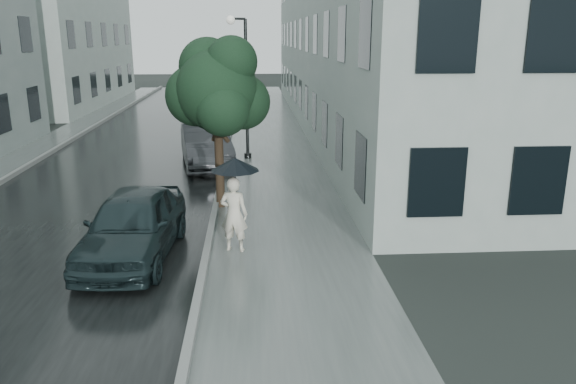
{
  "coord_description": "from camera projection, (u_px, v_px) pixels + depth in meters",
  "views": [
    {
      "loc": [
        -0.57,
        -9.67,
        4.59
      ],
      "look_at": [
        0.2,
        2.02,
        1.3
      ],
      "focal_mm": 35.0,
      "sensor_mm": 36.0,
      "label": 1
    }
  ],
  "objects": [
    {
      "name": "car_near",
      "position": [
        133.0,
        225.0,
        11.83
      ],
      "size": [
        1.99,
        4.34,
        1.44
      ],
      "primitive_type": "imported",
      "rotation": [
        0.0,
        0.0,
        -0.07
      ],
      "color": "black",
      "rests_on": "ground"
    },
    {
      "name": "building_far_b",
      "position": [
        52.0,
        44.0,
        37.42
      ],
      "size": [
        7.02,
        18.0,
        8.0
      ],
      "color": "#96A39C",
      "rests_on": "ground"
    },
    {
      "name": "car_far",
      "position": [
        206.0,
        145.0,
        20.13
      ],
      "size": [
        2.32,
        4.75,
        1.5
      ],
      "primitive_type": "imported",
      "rotation": [
        0.0,
        0.0,
        0.17
      ],
      "color": "#26282B",
      "rests_on": "ground"
    },
    {
      "name": "building_near",
      "position": [
        369.0,
        36.0,
        28.43
      ],
      "size": [
        7.02,
        36.0,
        9.0
      ],
      "color": "#96A39C",
      "rests_on": "ground"
    },
    {
      "name": "umbrella",
      "position": [
        235.0,
        164.0,
        11.83
      ],
      "size": [
        1.13,
        1.13,
        1.21
      ],
      "rotation": [
        0.0,
        0.0,
        0.09
      ],
      "color": "black",
      "rests_on": "ground"
    },
    {
      "name": "lamp_post",
      "position": [
        242.0,
        79.0,
        20.77
      ],
      "size": [
        0.82,
        0.47,
        5.25
      ],
      "rotation": [
        0.0,
        0.0,
        0.33
      ],
      "color": "black",
      "rests_on": "ground"
    },
    {
      "name": "sidewalk_far",
      "position": [
        19.0,
        159.0,
        21.49
      ],
      "size": [
        1.7,
        60.0,
        0.01
      ],
      "primitive_type": "cube",
      "color": "#4C5451",
      "rests_on": "ground"
    },
    {
      "name": "sidewalk",
      "position": [
        273.0,
        155.0,
        22.11
      ],
      "size": [
        3.5,
        60.0,
        0.01
      ],
      "primitive_type": "cube",
      "color": "slate",
      "rests_on": "ground"
    },
    {
      "name": "street_tree",
      "position": [
        217.0,
        89.0,
        14.75
      ],
      "size": [
        2.81,
        2.55,
        4.59
      ],
      "color": "#332619",
      "rests_on": "ground"
    },
    {
      "name": "pedestrian",
      "position": [
        234.0,
        214.0,
        12.15
      ],
      "size": [
        0.69,
        0.54,
        1.66
      ],
      "primitive_type": "imported",
      "rotation": [
        0.0,
        0.0,
        2.87
      ],
      "color": "beige",
      "rests_on": "sidewalk"
    },
    {
      "name": "ground",
      "position": [
        284.0,
        287.0,
        10.57
      ],
      "size": [
        120.0,
        120.0,
        0.0
      ],
      "primitive_type": "plane",
      "color": "black",
      "rests_on": "ground"
    },
    {
      "name": "kerb_far",
      "position": [
        43.0,
        157.0,
        21.53
      ],
      "size": [
        0.15,
        60.0,
        0.15
      ],
      "primitive_type": "cube",
      "color": "slate",
      "rests_on": "ground"
    },
    {
      "name": "asphalt_road",
      "position": [
        136.0,
        157.0,
        21.77
      ],
      "size": [
        6.85,
        60.0,
        0.0
      ],
      "primitive_type": "cube",
      "color": "black",
      "rests_on": "ground"
    },
    {
      "name": "kerb_near",
      "position": [
        226.0,
        154.0,
        21.97
      ],
      "size": [
        0.15,
        60.0,
        0.15
      ],
      "primitive_type": "cube",
      "color": "slate",
      "rests_on": "ground"
    }
  ]
}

